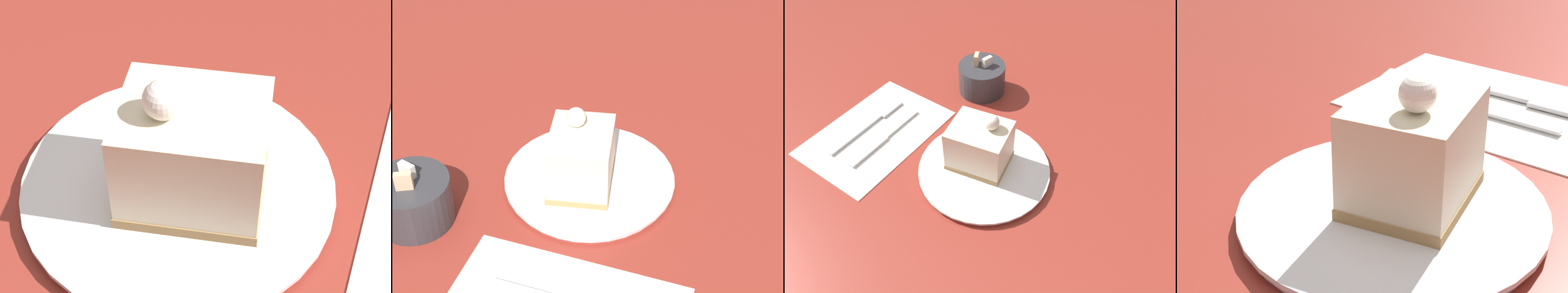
{
  "view_description": "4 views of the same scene",
  "coord_description": "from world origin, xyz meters",
  "views": [
    {
      "loc": [
        -0.09,
        0.28,
        0.35
      ],
      "look_at": [
        -0.03,
        -0.01,
        0.05
      ],
      "focal_mm": 60.0,
      "sensor_mm": 36.0,
      "label": 1
    },
    {
      "loc": [
        -0.63,
        -0.11,
        0.56
      ],
      "look_at": [
        -0.03,
        -0.01,
        0.07
      ],
      "focal_mm": 60.0,
      "sensor_mm": 36.0,
      "label": 2
    },
    {
      "loc": [
        0.15,
        -0.37,
        0.49
      ],
      "look_at": [
        -0.04,
        0.01,
        0.04
      ],
      "focal_mm": 35.0,
      "sensor_mm": 36.0,
      "label": 3
    },
    {
      "loc": [
        0.32,
        0.16,
        0.26
      ],
      "look_at": [
        -0.01,
        -0.02,
        0.06
      ],
      "focal_mm": 60.0,
      "sensor_mm": 36.0,
      "label": 4
    }
  ],
  "objects": [
    {
      "name": "plate",
      "position": [
        -0.02,
        -0.01,
        0.01
      ],
      "size": [
        0.22,
        0.22,
        0.01
      ],
      "color": "white",
      "rests_on": "ground_plane"
    },
    {
      "name": "cake_slice",
      "position": [
        -0.03,
        -0.0,
        0.05
      ],
      "size": [
        0.1,
        0.08,
        0.1
      ],
      "rotation": [
        0.0,
        0.0,
        0.04
      ],
      "color": "#AD8451",
      "rests_on": "plate"
    },
    {
      "name": "ground_plane",
      "position": [
        0.0,
        0.0,
        0.0
      ],
      "size": [
        4.0,
        4.0,
        0.0
      ],
      "primitive_type": "plane",
      "color": "maroon"
    },
    {
      "name": "sugar_bowl",
      "position": [
        -0.12,
        0.19,
        0.03
      ],
      "size": [
        0.09,
        0.09,
        0.08
      ],
      "color": "#333338",
      "rests_on": "ground_plane"
    }
  ]
}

